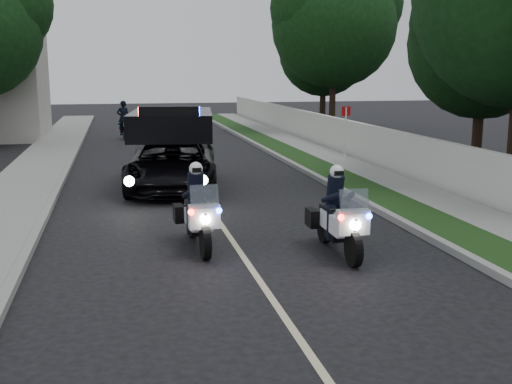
# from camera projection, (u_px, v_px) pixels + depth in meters

# --- Properties ---
(ground) EXTENTS (120.00, 120.00, 0.00)m
(ground) POSITION_uv_depth(u_px,v_px,m) (269.00, 295.00, 10.14)
(ground) COLOR black
(ground) RESTS_ON ground
(curb_right) EXTENTS (0.20, 60.00, 0.15)m
(curb_right) POSITION_uv_depth(u_px,v_px,m) (320.00, 178.00, 20.58)
(curb_right) COLOR gray
(curb_right) RESTS_ON ground
(grass_verge) EXTENTS (1.20, 60.00, 0.16)m
(grass_verge) POSITION_uv_depth(u_px,v_px,m) (340.00, 178.00, 20.73)
(grass_verge) COLOR #193814
(grass_verge) RESTS_ON ground
(sidewalk_right) EXTENTS (1.40, 60.00, 0.16)m
(sidewalk_right) POSITION_uv_depth(u_px,v_px,m) (377.00, 176.00, 21.00)
(sidewalk_right) COLOR gray
(sidewalk_right) RESTS_ON ground
(property_wall) EXTENTS (0.22, 60.00, 1.50)m
(property_wall) POSITION_uv_depth(u_px,v_px,m) (406.00, 155.00, 21.08)
(property_wall) COLOR beige
(property_wall) RESTS_ON ground
(curb_left) EXTENTS (0.20, 60.00, 0.15)m
(curb_left) POSITION_uv_depth(u_px,v_px,m) (58.00, 188.00, 18.86)
(curb_left) COLOR gray
(curb_left) RESTS_ON ground
(sidewalk_left) EXTENTS (2.00, 60.00, 0.16)m
(sidewalk_left) POSITION_uv_depth(u_px,v_px,m) (19.00, 190.00, 18.63)
(sidewalk_left) COLOR gray
(sidewalk_left) RESTS_ON ground
(lane_marking) EXTENTS (0.12, 50.00, 0.01)m
(lane_marking) POSITION_uv_depth(u_px,v_px,m) (195.00, 185.00, 19.73)
(lane_marking) COLOR #BFB78C
(lane_marking) RESTS_ON ground
(police_moto_left) EXTENTS (0.78, 2.07, 1.74)m
(police_moto_left) POSITION_uv_depth(u_px,v_px,m) (198.00, 247.00, 12.91)
(police_moto_left) COLOR silver
(police_moto_left) RESTS_ON ground
(police_moto_right) EXTENTS (0.74, 2.07, 1.75)m
(police_moto_right) POSITION_uv_depth(u_px,v_px,m) (337.00, 253.00, 12.46)
(police_moto_right) COLOR silver
(police_moto_right) RESTS_ON ground
(police_suv) EXTENTS (3.30, 5.91, 2.73)m
(police_suv) POSITION_uv_depth(u_px,v_px,m) (173.00, 188.00, 19.32)
(police_suv) COLOR black
(police_suv) RESTS_ON ground
(bicycle) EXTENTS (0.66, 1.74, 0.90)m
(bicycle) POSITION_uv_depth(u_px,v_px,m) (124.00, 139.00, 32.97)
(bicycle) COLOR black
(bicycle) RESTS_ON ground
(cyclist) EXTENTS (0.67, 0.46, 1.79)m
(cyclist) POSITION_uv_depth(u_px,v_px,m) (124.00, 139.00, 32.97)
(cyclist) COLOR black
(cyclist) RESTS_ON ground
(sign_post) EXTENTS (0.40, 0.40, 2.31)m
(sign_post) POSITION_uv_depth(u_px,v_px,m) (345.00, 166.00, 23.70)
(sign_post) COLOR maroon
(sign_post) RESTS_ON ground
(tree_right_b) EXTENTS (8.70, 8.70, 11.02)m
(tree_right_b) POSITION_uv_depth(u_px,v_px,m) (510.00, 186.00, 19.66)
(tree_right_b) COLOR #123813
(tree_right_b) RESTS_ON ground
(tree_right_c) EXTENTS (6.07, 6.07, 8.63)m
(tree_right_c) POSITION_uv_depth(u_px,v_px,m) (475.00, 171.00, 22.50)
(tree_right_c) COLOR black
(tree_right_c) RESTS_ON ground
(tree_right_d) EXTENTS (8.10, 8.10, 11.70)m
(tree_right_d) POSITION_uv_depth(u_px,v_px,m) (332.00, 133.00, 36.38)
(tree_right_d) COLOR #133B13
(tree_right_d) RESTS_ON ground
(tree_right_e) EXTENTS (7.18, 7.18, 9.04)m
(tree_right_e) POSITION_uv_depth(u_px,v_px,m) (322.00, 128.00, 38.98)
(tree_right_e) COLOR #103410
(tree_right_e) RESTS_ON ground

